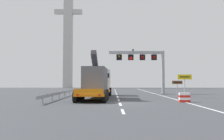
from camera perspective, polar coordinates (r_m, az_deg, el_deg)
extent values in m
plane|color=#424449|center=(21.16, 1.91, -8.22)|extent=(112.00, 112.00, 0.00)
cube|color=silver|center=(15.20, 2.48, -10.27)|extent=(0.20, 2.60, 0.01)
cube|color=silver|center=(19.99, 1.81, -8.51)|extent=(0.20, 2.60, 0.01)
cube|color=silver|center=(24.79, 1.41, -7.44)|extent=(0.20, 2.60, 0.01)
cube|color=silver|center=(29.60, 1.14, -6.71)|extent=(0.20, 2.60, 0.01)
cube|color=silver|center=(34.42, 0.94, -6.19)|extent=(0.20, 2.60, 0.01)
cube|color=silver|center=(39.24, 0.80, -5.79)|extent=(0.20, 2.60, 0.01)
cube|color=silver|center=(44.06, 0.68, -5.48)|extent=(0.20, 2.60, 0.01)
cube|color=silver|center=(48.88, 0.59, -5.24)|extent=(0.20, 2.60, 0.01)
cube|color=silver|center=(53.70, 0.52, -5.03)|extent=(0.20, 2.60, 0.01)
cube|color=silver|center=(58.52, 0.45, -4.86)|extent=(0.20, 2.60, 0.01)
cube|color=silver|center=(33.84, 11.74, -6.18)|extent=(0.20, 63.00, 0.01)
cube|color=#9EA0A5|center=(37.79, 12.35, -0.58)|extent=(0.40, 0.40, 6.93)
cube|color=slate|center=(37.81, 12.41, -5.78)|extent=(0.90, 0.90, 0.08)
cube|color=#9EA0A5|center=(37.37, 5.88, 4.34)|extent=(8.92, 0.44, 0.44)
cube|color=#4C4C51|center=(37.36, 5.00, 4.95)|extent=(0.28, 0.40, 0.28)
cube|color=black|center=(37.68, 10.16, 3.12)|extent=(0.88, 0.24, 0.92)
cube|color=#9EA0A5|center=(37.74, 10.16, 3.88)|extent=(0.08, 0.08, 0.16)
cube|color=red|center=(37.56, 10.20, 3.14)|extent=(0.54, 0.02, 0.54)
cube|color=red|center=(37.56, 10.20, 3.14)|extent=(0.54, 0.02, 0.54)
cube|color=black|center=(37.39, 7.32, 3.14)|extent=(0.88, 0.24, 0.92)
cube|color=#9EA0A5|center=(37.45, 7.32, 3.92)|extent=(0.08, 0.08, 0.16)
cube|color=red|center=(37.26, 7.35, 3.16)|extent=(0.54, 0.02, 0.54)
cube|color=red|center=(37.26, 7.35, 3.16)|extent=(0.54, 0.02, 0.54)
cube|color=black|center=(37.19, 4.45, 3.16)|extent=(0.88, 0.24, 0.92)
cube|color=#9EA0A5|center=(37.25, 4.44, 3.94)|extent=(0.08, 0.08, 0.16)
cone|color=red|center=(37.04, 4.46, 2.93)|extent=(0.56, 0.02, 0.56)
cube|color=black|center=(37.08, 1.55, 3.17)|extent=(0.88, 0.24, 0.92)
cube|color=#9EA0A5|center=(37.14, 1.55, 3.95)|extent=(0.08, 0.08, 0.16)
cone|color=orange|center=(36.96, 1.55, 3.33)|extent=(0.32, 0.32, 0.32)
cube|color=orange|center=(25.75, -4.44, -5.65)|extent=(3.21, 10.50, 0.24)
cube|color=orange|center=(20.50, -6.11, -5.29)|extent=(2.66, 0.19, 0.44)
cylinder|color=black|center=(21.53, -9.40, -6.62)|extent=(0.36, 1.11, 1.10)
cylinder|color=black|center=(21.16, -2.17, -6.73)|extent=(0.36, 1.11, 1.10)
cylinder|color=black|center=(22.56, -8.87, -6.46)|extent=(0.36, 1.11, 1.10)
cylinder|color=black|center=(22.21, -1.97, -6.55)|extent=(0.36, 1.11, 1.10)
cylinder|color=black|center=(23.59, -8.39, -6.31)|extent=(0.36, 1.11, 1.10)
cylinder|color=black|center=(23.25, -1.79, -6.39)|extent=(0.36, 1.11, 1.10)
cylinder|color=black|center=(24.62, -7.94, -6.17)|extent=(0.36, 1.11, 1.10)
cylinder|color=black|center=(24.30, -1.62, -6.24)|extent=(0.36, 1.11, 1.10)
cylinder|color=black|center=(25.65, -7.53, -6.04)|extent=(0.36, 1.11, 1.10)
cylinder|color=black|center=(25.34, -1.47, -6.11)|extent=(0.36, 1.11, 1.10)
cube|color=silver|center=(32.79, -3.03, -2.68)|extent=(2.70, 3.30, 3.10)
cube|color=black|center=(32.80, -3.03, -1.46)|extent=(2.73, 3.32, 0.60)
cylinder|color=black|center=(33.83, -5.09, -5.31)|extent=(0.38, 1.11, 1.10)
cylinder|color=black|center=(33.61, -0.71, -5.34)|extent=(0.38, 1.11, 1.10)
cylinder|color=black|center=(31.84, -5.54, -5.45)|extent=(0.38, 1.11, 1.10)
cylinder|color=black|center=(31.61, -0.88, -5.49)|extent=(0.38, 1.11, 1.10)
cube|color=#565B66|center=(26.12, -4.33, -2.39)|extent=(2.61, 5.81, 2.70)
cube|color=#2D2D33|center=(25.36, -4.53, 2.04)|extent=(0.68, 2.96, 2.29)
cube|color=red|center=(20.64, -8.84, -6.09)|extent=(0.20, 0.07, 0.12)
cube|color=red|center=(20.36, -3.38, -6.17)|extent=(0.20, 0.07, 0.12)
cylinder|color=#9EA0A5|center=(29.51, 17.37, -3.84)|extent=(0.10, 0.10, 2.84)
cube|color=yellow|center=(29.45, 17.37, -1.66)|extent=(1.73, 0.06, 0.60)
cube|color=black|center=(29.42, 17.39, -1.66)|extent=(1.24, 0.01, 0.12)
cylinder|color=#9EA0A5|center=(31.72, 15.67, -4.47)|extent=(0.10, 0.10, 2.09)
cube|color=brown|center=(31.65, 15.68, -2.98)|extent=(1.37, 0.06, 0.44)
cube|color=black|center=(31.62, 15.69, -2.98)|extent=(0.99, 0.01, 0.12)
cube|color=red|center=(23.14, 17.34, -7.36)|extent=(1.01, 0.52, 0.23)
cube|color=white|center=(23.12, 17.33, -6.80)|extent=(1.01, 0.52, 0.22)
cube|color=red|center=(23.11, 17.32, -6.25)|extent=(1.01, 0.52, 0.23)
cube|color=white|center=(23.09, 17.31, -5.69)|extent=(1.01, 0.52, 0.23)
cube|color=#999EA3|center=(32.73, -11.38, -5.25)|extent=(0.04, 26.08, 0.32)
cube|color=#999EA3|center=(21.67, -17.10, -7.17)|extent=(0.10, 0.10, 0.60)
cube|color=#999EA3|center=(24.80, -14.91, -6.66)|extent=(0.10, 0.10, 0.60)
cube|color=#999EA3|center=(27.96, -13.21, -6.25)|extent=(0.10, 0.10, 0.60)
cube|color=#999EA3|center=(31.14, -11.86, -5.92)|extent=(0.10, 0.10, 0.60)
cube|color=#999EA3|center=(34.33, -10.76, -5.65)|extent=(0.10, 0.10, 0.60)
cube|color=#999EA3|center=(37.54, -9.85, -5.43)|extent=(0.10, 0.10, 0.60)
cube|color=#999EA3|center=(40.76, -9.08, -5.24)|extent=(0.10, 0.10, 0.60)
cube|color=#999EA3|center=(43.98, -8.43, -5.07)|extent=(0.10, 0.10, 0.60)
cube|color=#B7B7B2|center=(77.74, -11.06, 10.59)|extent=(2.80, 2.00, 40.19)
cube|color=#B7B7B2|center=(79.01, -11.03, 13.99)|extent=(9.00, 1.60, 1.40)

